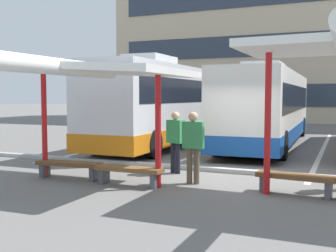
# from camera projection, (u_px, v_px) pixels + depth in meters

# --- Properties ---
(ground_plane) EXTENTS (160.00, 160.00, 0.00)m
(ground_plane) POSITION_uv_depth(u_px,v_px,m) (227.00, 175.00, 11.22)
(ground_plane) COLOR slate
(terminal_building) EXTENTS (33.58, 11.39, 22.66)m
(terminal_building) POSITION_uv_depth(u_px,v_px,m) (315.00, 7.00, 36.70)
(terminal_building) COLOR #C6B293
(terminal_building) RESTS_ON ground
(coach_bus_0) EXTENTS (2.57, 10.08, 3.70)m
(coach_bus_0) POSITION_uv_depth(u_px,v_px,m) (163.00, 105.00, 17.65)
(coach_bus_0) COLOR silver
(coach_bus_0) RESTS_ON ground
(coach_bus_1) EXTENTS (2.77, 12.17, 3.46)m
(coach_bus_1) POSITION_uv_depth(u_px,v_px,m) (269.00, 108.00, 18.26)
(coach_bus_1) COLOR silver
(coach_bus_1) RESTS_ON ground
(lane_stripe_0) EXTENTS (0.16, 14.00, 0.01)m
(lane_stripe_0) POSITION_uv_depth(u_px,v_px,m) (136.00, 141.00, 19.70)
(lane_stripe_0) COLOR white
(lane_stripe_0) RESTS_ON ground
(lane_stripe_1) EXTENTS (0.16, 14.00, 0.01)m
(lane_stripe_1) POSITION_uv_depth(u_px,v_px,m) (221.00, 145.00, 18.07)
(lane_stripe_1) COLOR white
(lane_stripe_1) RESTS_ON ground
(lane_stripe_2) EXTENTS (0.16, 14.00, 0.01)m
(lane_stripe_2) POSITION_uv_depth(u_px,v_px,m) (323.00, 150.00, 16.44)
(lane_stripe_2) COLOR white
(lane_stripe_2) RESTS_ON ground
(waiting_shelter_0) EXTENTS (4.27, 5.24, 2.97)m
(waiting_shelter_0) POSITION_uv_depth(u_px,v_px,m) (90.00, 71.00, 9.89)
(waiting_shelter_0) COLOR red
(waiting_shelter_0) RESTS_ON ground
(bench_0) EXTENTS (1.79, 0.54, 0.45)m
(bench_0) POSITION_uv_depth(u_px,v_px,m) (69.00, 166.00, 10.70)
(bench_0) COLOR brown
(bench_0) RESTS_ON ground
(bench_1) EXTENTS (1.67, 0.44, 0.45)m
(bench_1) POSITION_uv_depth(u_px,v_px,m) (129.00, 172.00, 9.91)
(bench_1) COLOR brown
(bench_1) RESTS_ON ground
(bench_2) EXTENTS (1.70, 0.59, 0.45)m
(bench_2) POSITION_uv_depth(u_px,v_px,m) (295.00, 179.00, 8.99)
(bench_2) COLOR brown
(bench_2) RESTS_ON ground
(platform_kerb) EXTENTS (44.00, 0.24, 0.12)m
(platform_kerb) POSITION_uv_depth(u_px,v_px,m) (231.00, 171.00, 11.56)
(platform_kerb) COLOR #ADADA8
(platform_kerb) RESTS_ON ground
(waiting_passenger_0) EXTENTS (0.54, 0.36, 1.70)m
(waiting_passenger_0) POSITION_uv_depth(u_px,v_px,m) (175.00, 138.00, 11.44)
(waiting_passenger_0) COLOR black
(waiting_passenger_0) RESTS_ON ground
(waiting_passenger_1) EXTENTS (0.51, 0.24, 1.75)m
(waiting_passenger_1) POSITION_uv_depth(u_px,v_px,m) (193.00, 142.00, 10.08)
(waiting_passenger_1) COLOR brown
(waiting_passenger_1) RESTS_ON ground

